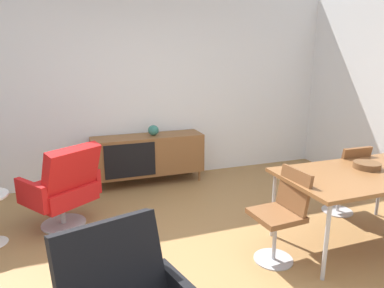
{
  "coord_description": "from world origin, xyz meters",
  "views": [
    {
      "loc": [
        -0.87,
        -2.45,
        1.83
      ],
      "look_at": [
        0.33,
        0.88,
        0.92
      ],
      "focal_mm": 32.08,
      "sensor_mm": 36.0,
      "label": 1
    }
  ],
  "objects_px": {
    "dining_chair_back_right": "(345,177)",
    "lounge_chair_red": "(64,186)",
    "vase_cobalt": "(153,130)",
    "sideboard": "(148,154)",
    "wooden_bowl_on_table": "(367,165)",
    "dining_table": "(362,177)",
    "dining_chair_near_window": "(282,212)"
  },
  "relations": [
    {
      "from": "dining_chair_back_right",
      "to": "lounge_chair_red",
      "type": "height_order",
      "value": "lounge_chair_red"
    },
    {
      "from": "vase_cobalt",
      "to": "dining_chair_back_right",
      "type": "relative_size",
      "value": 0.18
    },
    {
      "from": "vase_cobalt",
      "to": "lounge_chair_red",
      "type": "height_order",
      "value": "lounge_chair_red"
    },
    {
      "from": "sideboard",
      "to": "wooden_bowl_on_table",
      "type": "relative_size",
      "value": 6.15
    },
    {
      "from": "dining_table",
      "to": "wooden_bowl_on_table",
      "type": "bearing_deg",
      "value": 32.42
    },
    {
      "from": "vase_cobalt",
      "to": "lounge_chair_red",
      "type": "distance_m",
      "value": 1.64
    },
    {
      "from": "dining_table",
      "to": "dining_chair_near_window",
      "type": "distance_m",
      "value": 0.92
    },
    {
      "from": "dining_table",
      "to": "lounge_chair_red",
      "type": "height_order",
      "value": "lounge_chair_red"
    },
    {
      "from": "sideboard",
      "to": "dining_chair_back_right",
      "type": "distance_m",
      "value": 2.64
    },
    {
      "from": "lounge_chair_red",
      "to": "dining_table",
      "type": "bearing_deg",
      "value": -26.11
    },
    {
      "from": "dining_chair_near_window",
      "to": "lounge_chair_red",
      "type": "height_order",
      "value": "lounge_chair_red"
    },
    {
      "from": "dining_chair_back_right",
      "to": "sideboard",
      "type": "bearing_deg",
      "value": 137.15
    },
    {
      "from": "dining_chair_near_window",
      "to": "lounge_chair_red",
      "type": "relative_size",
      "value": 0.9
    },
    {
      "from": "vase_cobalt",
      "to": "wooden_bowl_on_table",
      "type": "distance_m",
      "value": 2.8
    },
    {
      "from": "dining_table",
      "to": "lounge_chair_red",
      "type": "xyz_separation_m",
      "value": [
        -2.74,
        1.34,
        -0.23
      ]
    },
    {
      "from": "wooden_bowl_on_table",
      "to": "dining_chair_back_right",
      "type": "distance_m",
      "value": 0.59
    },
    {
      "from": "sideboard",
      "to": "lounge_chair_red",
      "type": "distance_m",
      "value": 1.54
    },
    {
      "from": "vase_cobalt",
      "to": "dining_table",
      "type": "height_order",
      "value": "vase_cobalt"
    },
    {
      "from": "dining_chair_near_window",
      "to": "lounge_chair_red",
      "type": "distance_m",
      "value": 2.29
    },
    {
      "from": "wooden_bowl_on_table",
      "to": "lounge_chair_red",
      "type": "relative_size",
      "value": 0.27
    },
    {
      "from": "lounge_chair_red",
      "to": "dining_chair_near_window",
      "type": "bearing_deg",
      "value": -35.87
    },
    {
      "from": "dining_table",
      "to": "dining_chair_near_window",
      "type": "relative_size",
      "value": 1.87
    },
    {
      "from": "dining_table",
      "to": "sideboard",
      "type": "bearing_deg",
      "value": 123.98
    },
    {
      "from": "wooden_bowl_on_table",
      "to": "dining_table",
      "type": "bearing_deg",
      "value": -147.58
    },
    {
      "from": "sideboard",
      "to": "vase_cobalt",
      "type": "bearing_deg",
      "value": 1.18
    },
    {
      "from": "dining_chair_near_window",
      "to": "dining_chair_back_right",
      "type": "bearing_deg",
      "value": 24.14
    },
    {
      "from": "dining_table",
      "to": "dining_chair_back_right",
      "type": "height_order",
      "value": "dining_chair_back_right"
    },
    {
      "from": "wooden_bowl_on_table",
      "to": "dining_chair_near_window",
      "type": "distance_m",
      "value": 1.08
    },
    {
      "from": "wooden_bowl_on_table",
      "to": "dining_chair_back_right",
      "type": "xyz_separation_m",
      "value": [
        0.2,
        0.47,
        -0.3
      ]
    },
    {
      "from": "sideboard",
      "to": "dining_chair_near_window",
      "type": "distance_m",
      "value": 2.45
    },
    {
      "from": "sideboard",
      "to": "lounge_chair_red",
      "type": "relative_size",
      "value": 1.69
    },
    {
      "from": "vase_cobalt",
      "to": "dining_chair_back_right",
      "type": "xyz_separation_m",
      "value": [
        1.85,
        -1.8,
        -0.32
      ]
    }
  ]
}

